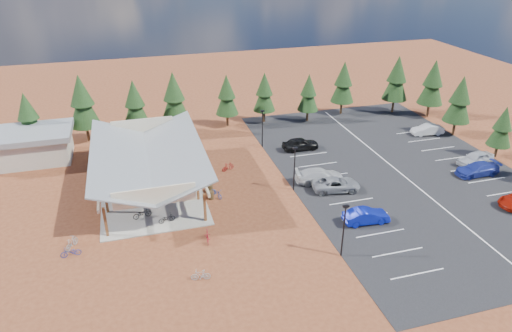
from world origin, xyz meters
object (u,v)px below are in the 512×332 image
Objects in this scene: outbuilding at (27,146)px; car_3 at (320,176)px; trash_bin_1 at (210,189)px; bike_6 at (169,169)px; bike_7 at (166,161)px; car_2 at (336,184)px; bike_5 at (174,185)px; bike_10 at (71,252)px; bike_4 at (167,218)px; car_7 at (477,169)px; bike_2 at (130,172)px; bike_9 at (71,243)px; car_4 at (300,144)px; bike_0 at (142,214)px; lamp_post_1 at (294,166)px; bike_pavilion at (148,156)px; bike_15 at (228,167)px; bike_14 at (216,193)px; lamp_post_0 at (344,227)px; bike_11 at (207,236)px; car_8 at (476,158)px; bike_3 at (130,159)px; bike_13 at (201,275)px; car_1 at (366,216)px; lamp_post_2 at (262,126)px; car_9 at (427,130)px; trash_bin_0 at (211,195)px.

car_3 is (32.41, -15.14, -1.19)m from outbuilding.
bike_6 is (-3.79, 5.88, 0.12)m from trash_bin_1.
car_2 is at bearing -124.38° from bike_7.
car_3 is (16.00, -2.83, 0.23)m from bike_5.
bike_5 is at bearing 89.24° from car_3.
bike_10 is (-9.94, -13.55, -0.12)m from bike_6.
car_7 is at bearing -102.38° from bike_4.
bike_2 is at bearing -104.57° from car_7.
bike_9 is (-10.07, -8.09, -0.05)m from bike_5.
bike_7 is 17.37m from bike_9.
bike_6 is at bearing 138.74° from bike_10.
bike_0 is at bearing 117.74° from car_4.
lamp_post_1 reaches higher than bike_5.
bike_pavilion reaches higher than bike_15.
bike_6 reaches higher than bike_14.
lamp_post_0 is 2.83× the size of bike_11.
bike_5 is (2.41, -1.32, -3.22)m from bike_pavilion.
car_8 is at bearing -98.79° from bike_4.
bike_5 is 0.91× the size of bike_9.
bike_pavilion is at bearing -149.58° from bike_3.
trash_bin_1 is 0.55× the size of bike_15.
bike_7 is at bearing -95.00° from bike_9.
car_3 is at bearing -101.59° from car_8.
car_4 reaches higher than bike_13.
car_1 is 0.88× the size of car_7.
bike_0 is at bearing -90.91° from car_7.
bike_14 is at bearing 124.29° from car_4.
bike_13 is (4.85, -20.08, -0.11)m from bike_2.
car_1 is 6.63m from car_2.
car_2 is (4.43, 10.65, -2.21)m from lamp_post_0.
car_8 is (18.88, -9.98, 0.01)m from car_4.
car_3 reaches higher than bike_15.
car_4 is (13.45, 7.77, 0.40)m from trash_bin_1.
bike_11 is at bearing 79.84° from bike_10.
car_4 reaches higher than trash_bin_1.
car_3 is at bearing -5.37° from trash_bin_1.
bike_7 is at bearing -170.06° from bike_13.
trash_bin_1 is 0.47× the size of bike_14.
bike_4 is at bearing -137.52° from trash_bin_1.
lamp_post_2 is 5.47m from car_4.
car_1 reaches higher than car_9.
lamp_post_1 is 14.53m from bike_4.
bike_15 is 17.90m from car_1.
bike_0 is at bearing 141.84° from bike_11.
bike_0 reaches higher than bike_3.
car_9 is (36.03, 5.93, 0.17)m from bike_5.
car_7 reaches higher than bike_2.
car_1 is at bearing 111.39° from bike_13.
bike_2 is at bearing 136.54° from trash_bin_0.
bike_3 is 12.36m from bike_15.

